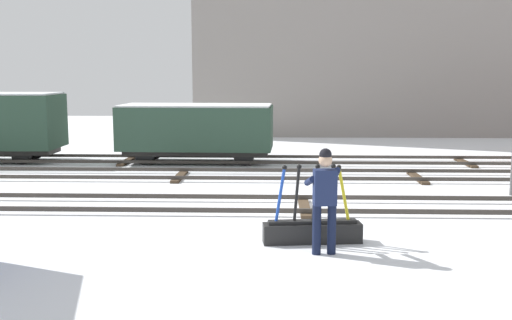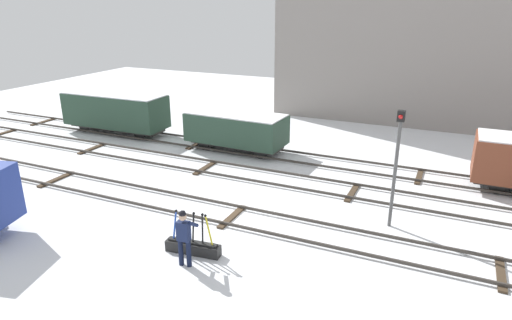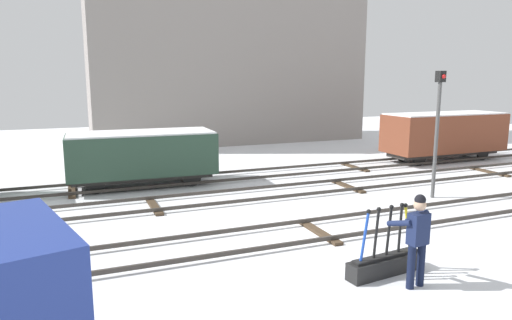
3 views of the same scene
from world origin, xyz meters
name	(u,v)px [view 1 (image 1 of 3)]	position (x,y,z in m)	size (l,w,h in m)	color
ground_plane	(305,209)	(0.00, 0.00, 0.00)	(60.00, 60.00, 0.00)	white
track_main_line	(305,205)	(0.00, 0.00, 0.11)	(44.00, 1.94, 0.18)	#38332D
track_siding_near	(298,175)	(0.00, 4.03, 0.11)	(44.00, 1.94, 0.18)	#38332D
track_siding_far	(295,160)	(0.00, 7.05, 0.11)	(44.00, 1.94, 0.18)	#38332D
switch_lever_frame	(312,229)	(0.01, -2.69, 0.25)	(1.83, 0.56, 1.45)	black
rail_worker	(324,194)	(0.16, -3.35, 1.04)	(0.59, 0.68, 1.83)	#111831
apartment_building	(361,6)	(3.71, 17.97, 6.52)	(17.15, 5.14, 13.03)	gray
freight_car_back_track	(197,129)	(-3.39, 7.05, 1.19)	(5.27, 2.36, 2.03)	#2D2B28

